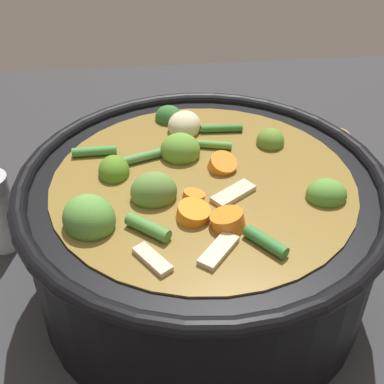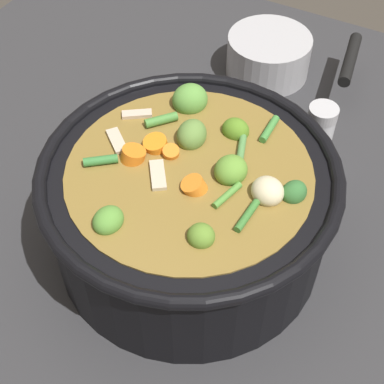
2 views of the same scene
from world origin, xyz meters
name	(u,v)px [view 1 (image 1 of 2)]	position (x,y,z in m)	size (l,w,h in m)	color
ground_plane	(201,282)	(0.00, 0.00, 0.00)	(1.10, 1.10, 0.00)	#2D2D30
cooking_pot	(202,230)	(0.00, 0.00, 0.07)	(0.33, 0.33, 0.15)	black
wooden_spoon	(378,155)	(-0.27, -0.20, 0.01)	(0.23, 0.23, 0.01)	#987445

